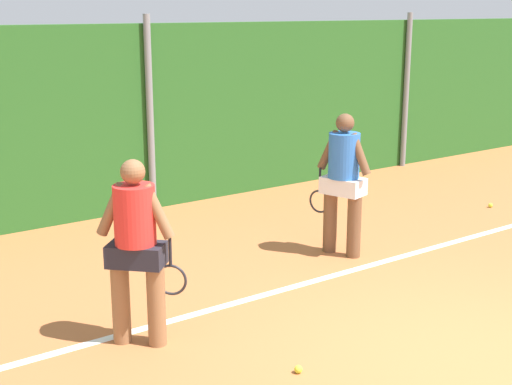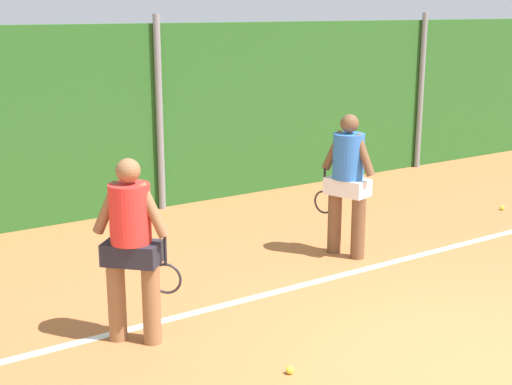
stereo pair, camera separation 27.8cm
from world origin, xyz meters
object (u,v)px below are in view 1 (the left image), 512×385
Objects in this scene: tennis_ball_4 at (298,369)px; tennis_ball_5 at (490,205)px; player_foreground_near at (136,243)px; player_midcourt at (343,177)px.

tennis_ball_5 is at bearing 22.33° from tennis_ball_4.
player_foreground_near is at bearing -170.88° from tennis_ball_5.
player_midcourt is at bearing 41.46° from tennis_ball_4.
player_foreground_near is 25.07× the size of tennis_ball_4.
player_foreground_near is 3.13m from player_midcourt.
player_foreground_near is 6.37m from tennis_ball_5.
player_midcourt is 25.69× the size of tennis_ball_5.
tennis_ball_5 is at bearing -102.53° from player_midcourt.
player_midcourt is at bearing 58.76° from player_foreground_near.
tennis_ball_5 is (6.23, 1.00, -0.89)m from player_foreground_near.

